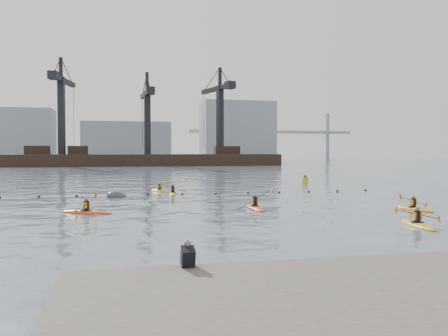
% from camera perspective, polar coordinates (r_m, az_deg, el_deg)
% --- Properties ---
extents(ground, '(400.00, 400.00, 0.00)m').
position_cam_1_polar(ground, '(20.92, 8.56, -8.54)').
color(ground, '#3E495A').
rests_on(ground, ground).
extents(quay, '(18.00, 7.12, 1.77)m').
position_cam_1_polar(quay, '(13.16, 23.24, -15.03)').
color(quay, '#4C443D').
rests_on(quay, ground).
extents(float_line, '(33.24, 0.73, 0.24)m').
position_cam_1_polar(float_line, '(42.46, -3.07, -3.12)').
color(float_line, black).
rests_on(float_line, ground).
extents(barge_pier, '(72.00, 19.30, 29.50)m').
position_cam_1_polar(barge_pier, '(129.40, -9.29, 1.12)').
color(barge_pier, black).
rests_on(barge_pier, ground).
extents(skyline, '(141.00, 28.00, 22.00)m').
position_cam_1_polar(skyline, '(169.83, -9.23, 3.81)').
color(skyline, gray).
rests_on(skyline, ground).
extents(kayaker_0, '(2.55, 3.63, 1.51)m').
position_cam_1_polar(kayaker_0, '(31.64, 3.73, -4.73)').
color(kayaker_0, '#E54015').
rests_on(kayaker_0, ground).
extents(kayaker_1, '(2.39, 3.61, 1.16)m').
position_cam_1_polar(kayaker_1, '(26.30, 22.23, -6.26)').
color(kayaker_1, gold).
rests_on(kayaker_1, ground).
extents(kayaker_2, '(3.42, 2.23, 1.30)m').
position_cam_1_polar(kayaker_2, '(30.56, -16.22, -5.06)').
color(kayaker_2, '#E55415').
rests_on(kayaker_2, ground).
extents(kayaker_3, '(2.29, 3.42, 1.19)m').
position_cam_1_polar(kayaker_3, '(42.45, -6.18, -3.03)').
color(kayaker_3, gold).
rests_on(kayaker_3, ground).
extents(kayaker_4, '(2.31, 3.46, 1.20)m').
position_cam_1_polar(kayaker_4, '(33.45, 21.83, -4.52)').
color(kayaker_4, orange).
rests_on(kayaker_4, ground).
extents(kayaker_5, '(1.93, 2.98, 1.01)m').
position_cam_1_polar(kayaker_5, '(45.86, -7.76, -2.68)').
color(kayaker_5, gold).
rests_on(kayaker_5, ground).
extents(mooring_buoy, '(2.40, 2.14, 1.36)m').
position_cam_1_polar(mooring_buoy, '(40.70, -12.74, -3.43)').
color(mooring_buoy, '#3C3F41').
rests_on(mooring_buoy, ground).
extents(nav_buoy, '(0.71, 0.71, 1.30)m').
position_cam_1_polar(nav_buoy, '(56.71, 9.73, -1.49)').
color(nav_buoy, yellow).
rests_on(nav_buoy, ground).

